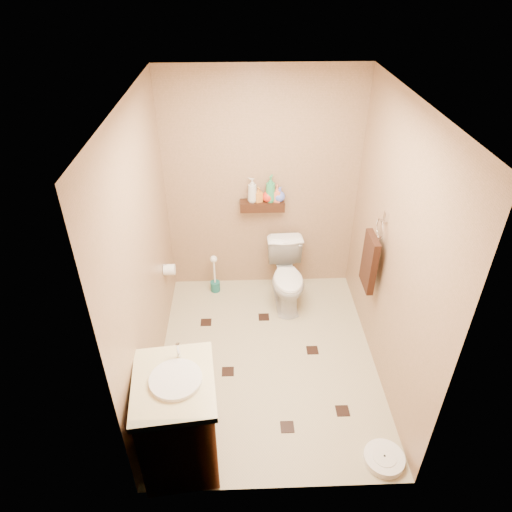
{
  "coord_description": "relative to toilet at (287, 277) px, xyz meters",
  "views": [
    {
      "loc": [
        -0.22,
        -3.04,
        3.21
      ],
      "look_at": [
        -0.1,
        0.25,
        1.01
      ],
      "focal_mm": 32.0,
      "sensor_mm": 36.0,
      "label": 1
    }
  ],
  "objects": [
    {
      "name": "ground",
      "position": [
        -0.26,
        -0.83,
        -0.34
      ],
      "size": [
        2.5,
        2.5,
        0.0
      ],
      "primitive_type": "plane",
      "color": "tan",
      "rests_on": "ground"
    },
    {
      "name": "wall_back",
      "position": [
        -0.26,
        0.42,
        0.86
      ],
      "size": [
        2.0,
        0.04,
        2.4
      ],
      "primitive_type": "cube",
      "color": "#A27A5C",
      "rests_on": "ground"
    },
    {
      "name": "wall_front",
      "position": [
        -0.26,
        -2.08,
        0.86
      ],
      "size": [
        2.0,
        0.04,
        2.4
      ],
      "primitive_type": "cube",
      "color": "#A27A5C",
      "rests_on": "ground"
    },
    {
      "name": "wall_left",
      "position": [
        -1.26,
        -0.83,
        0.86
      ],
      "size": [
        0.04,
        2.5,
        2.4
      ],
      "primitive_type": "cube",
      "color": "#A27A5C",
      "rests_on": "ground"
    },
    {
      "name": "wall_right",
      "position": [
        0.74,
        -0.83,
        0.86
      ],
      "size": [
        0.04,
        2.5,
        2.4
      ],
      "primitive_type": "cube",
      "color": "#A27A5C",
      "rests_on": "ground"
    },
    {
      "name": "ceiling",
      "position": [
        -0.26,
        -0.83,
        2.06
      ],
      "size": [
        2.0,
        2.5,
        0.02
      ],
      "primitive_type": "cube",
      "color": "silver",
      "rests_on": "wall_back"
    },
    {
      "name": "wall_shelf",
      "position": [
        -0.26,
        0.34,
        0.68
      ],
      "size": [
        0.46,
        0.14,
        0.1
      ],
      "primitive_type": "cube",
      "color": "#351C0E",
      "rests_on": "wall_back"
    },
    {
      "name": "floor_accents",
      "position": [
        -0.23,
        -0.88,
        -0.34
      ],
      "size": [
        1.32,
        1.45,
        0.01
      ],
      "color": "black",
      "rests_on": "ground"
    },
    {
      "name": "toilet",
      "position": [
        0.0,
        0.0,
        0.0
      ],
      "size": [
        0.41,
        0.69,
        0.69
      ],
      "primitive_type": "imported",
      "rotation": [
        0.0,
        0.0,
        0.04
      ],
      "color": "white",
      "rests_on": "ground"
    },
    {
      "name": "vanity",
      "position": [
        -0.96,
        -1.78,
        0.08
      ],
      "size": [
        0.62,
        0.73,
        0.95
      ],
      "rotation": [
        0.0,
        0.0,
        0.11
      ],
      "color": "brown",
      "rests_on": "ground"
    },
    {
      "name": "bathroom_scale",
      "position": [
        0.56,
        -1.9,
        -0.31
      ],
      "size": [
        0.4,
        0.4,
        0.06
      ],
      "rotation": [
        0.0,
        0.0,
        -0.39
      ],
      "color": "white",
      "rests_on": "ground"
    },
    {
      "name": "toilet_brush",
      "position": [
        -0.79,
        0.24,
        -0.18
      ],
      "size": [
        0.11,
        0.11,
        0.47
      ],
      "color": "#19645F",
      "rests_on": "ground"
    },
    {
      "name": "towel_ring",
      "position": [
        0.66,
        -0.58,
        0.6
      ],
      "size": [
        0.12,
        0.3,
        0.76
      ],
      "color": "silver",
      "rests_on": "wall_right"
    },
    {
      "name": "toilet_paper",
      "position": [
        -1.2,
        -0.18,
        0.26
      ],
      "size": [
        0.12,
        0.11,
        0.12
      ],
      "color": "white",
      "rests_on": "wall_left"
    },
    {
      "name": "bottle_a",
      "position": [
        -0.36,
        0.34,
        0.86
      ],
      "size": [
        0.13,
        0.13,
        0.26
      ],
      "primitive_type": "imported",
      "rotation": [
        0.0,
        0.0,
        4.29
      ],
      "color": "beige",
      "rests_on": "wall_shelf"
    },
    {
      "name": "bottle_b",
      "position": [
        -0.3,
        0.34,
        0.81
      ],
      "size": [
        0.09,
        0.09,
        0.16
      ],
      "primitive_type": "imported",
      "rotation": [
        0.0,
        0.0,
        0.39
      ],
      "color": "orange",
      "rests_on": "wall_shelf"
    },
    {
      "name": "bottle_c",
      "position": [
        -0.2,
        0.34,
        0.8
      ],
      "size": [
        0.15,
        0.15,
        0.15
      ],
      "primitive_type": "imported",
      "rotation": [
        0.0,
        0.0,
        0.28
      ],
      "color": "red",
      "rests_on": "wall_shelf"
    },
    {
      "name": "bottle_d",
      "position": [
        -0.17,
        0.34,
        0.87
      ],
      "size": [
        0.14,
        0.14,
        0.28
      ],
      "primitive_type": "imported",
      "rotation": [
        0.0,
        0.0,
        2.69
      ],
      "color": "#319458",
      "rests_on": "wall_shelf"
    },
    {
      "name": "bottle_e",
      "position": [
        -0.11,
        0.34,
        0.81
      ],
      "size": [
        0.09,
        0.1,
        0.17
      ],
      "primitive_type": "imported",
      "rotation": [
        0.0,
        0.0,
        2.9
      ],
      "color": "#EB734E",
      "rests_on": "wall_shelf"
    },
    {
      "name": "bottle_f",
      "position": [
        -0.08,
        0.34,
        0.8
      ],
      "size": [
        0.16,
        0.16,
        0.15
      ],
      "primitive_type": "imported",
      "rotation": [
        0.0,
        0.0,
        2.14
      ],
      "color": "#566BD8",
      "rests_on": "wall_shelf"
    }
  ]
}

